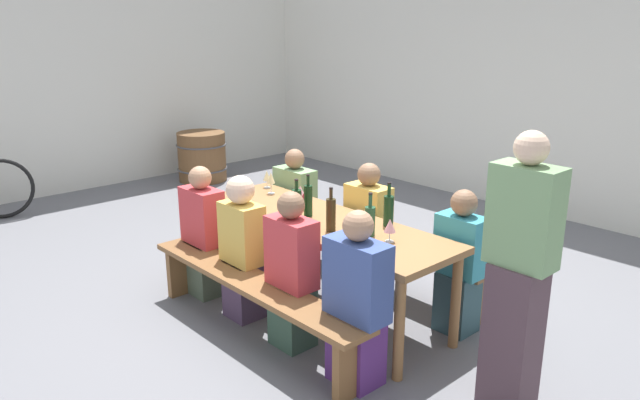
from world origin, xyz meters
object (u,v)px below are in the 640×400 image
at_px(wine_glass_2, 271,178).
at_px(seated_guest_near_1, 243,250).
at_px(seated_guest_far_2, 460,266).
at_px(standing_host, 518,281).
at_px(seated_guest_far_0, 295,210).
at_px(wine_glass_0, 305,197).
at_px(bench_near, 251,291).
at_px(seated_guest_near_2, 292,275).
at_px(seated_guest_far_1, 368,233).
at_px(seated_guest_near_0, 203,236).
at_px(wine_bottle_3, 297,204).
at_px(wine_glass_1, 390,226).
at_px(wine_bottle_2, 370,220).
at_px(tasting_table, 320,229).
at_px(wine_bottle_0, 388,210).
at_px(wine_barrel, 202,156).
at_px(wine_bottle_4, 308,200).
at_px(wine_bottle_1, 331,214).
at_px(seated_guest_near_3, 357,305).
at_px(wine_glass_4, 267,176).
at_px(bench_far, 377,246).

height_order(wine_glass_2, seated_guest_near_1, seated_guest_near_1).
bearing_deg(seated_guest_far_2, standing_host, 54.02).
bearing_deg(seated_guest_far_2, wine_glass_2, -78.71).
relative_size(seated_guest_far_0, standing_host, 0.66).
bearing_deg(wine_glass_0, bench_near, -70.44).
height_order(seated_guest_near_2, seated_guest_far_1, seated_guest_near_2).
height_order(seated_guest_near_0, seated_guest_far_1, seated_guest_far_1).
bearing_deg(seated_guest_far_2, wine_bottle_3, -58.35).
height_order(wine_glass_1, seated_guest_near_2, seated_guest_near_2).
bearing_deg(wine_glass_0, wine_bottle_2, -4.77).
relative_size(tasting_table, wine_bottle_0, 6.89).
xyz_separation_m(seated_guest_near_0, seated_guest_far_0, (-0.04, 1.02, -0.01)).
bearing_deg(seated_guest_near_2, bench_near, 119.01).
distance_m(wine_glass_2, seated_guest_far_1, 0.97).
bearing_deg(standing_host, seated_guest_near_2, 19.08).
distance_m(tasting_table, standing_host, 1.67).
bearing_deg(wine_glass_2, wine_barrel, 158.09).
distance_m(bench_near, wine_glass_2, 1.26).
distance_m(seated_guest_near_0, seated_guest_far_2, 2.05).
distance_m(seated_guest_near_0, wine_barrel, 3.85).
bearing_deg(wine_glass_2, wine_glass_0, -9.50).
bearing_deg(wine_bottle_4, wine_bottle_3, -88.94).
distance_m(wine_bottle_1, seated_guest_near_2, 0.51).
distance_m(bench_near, wine_bottle_4, 0.83).
xyz_separation_m(wine_bottle_3, wine_glass_2, (-0.69, 0.30, 0.01)).
relative_size(wine_bottle_3, wine_glass_2, 1.65).
xyz_separation_m(wine_bottle_2, wine_bottle_3, (-0.62, -0.14, 0.01)).
xyz_separation_m(wine_glass_1, seated_guest_far_0, (-1.58, 0.49, -0.36)).
bearing_deg(wine_bottle_1, wine_bottle_2, 28.56).
distance_m(wine_bottle_2, wine_glass_2, 1.32).
bearing_deg(wine_bottle_4, seated_guest_far_1, 74.89).
xyz_separation_m(seated_guest_near_1, seated_guest_far_1, (0.33, 1.02, -0.02)).
xyz_separation_m(tasting_table, wine_bottle_1, (0.25, -0.13, 0.21)).
xyz_separation_m(seated_guest_far_2, wine_barrel, (-5.06, 0.99, -0.16)).
distance_m(wine_bottle_0, seated_guest_near_3, 0.95).
distance_m(wine_glass_0, standing_host, 1.92).
bearing_deg(wine_bottle_0, bench_near, -116.14).
relative_size(seated_guest_near_1, seated_guest_near_3, 0.99).
bearing_deg(tasting_table, wine_glass_2, 168.60).
height_order(wine_bottle_3, wine_glass_4, wine_bottle_3).
bearing_deg(seated_guest_near_2, seated_guest_far_2, -32.79).
bearing_deg(wine_bottle_1, wine_glass_2, 164.64).
bearing_deg(seated_guest_near_0, wine_bottle_0, -59.47).
height_order(wine_bottle_4, seated_guest_far_2, wine_bottle_4).
relative_size(wine_bottle_1, wine_glass_4, 2.05).
xyz_separation_m(bench_far, wine_bottle_2, (0.50, -0.65, 0.50)).
distance_m(tasting_table, seated_guest_far_2, 1.07).
bearing_deg(wine_bottle_4, seated_guest_far_2, 26.69).
xyz_separation_m(wine_bottle_4, seated_guest_near_3, (1.00, -0.49, -0.35)).
bearing_deg(wine_bottle_0, wine_glass_4, -179.65).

